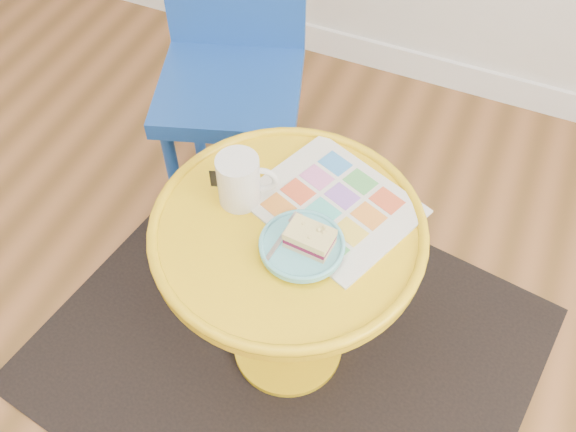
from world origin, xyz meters
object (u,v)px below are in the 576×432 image
at_px(side_table, 288,268).
at_px(newspaper, 333,204).
at_px(plate, 302,246).
at_px(chair, 232,55).
at_px(mug, 240,179).

xyz_separation_m(side_table, newspaper, (0.07, 0.10, 0.17)).
xyz_separation_m(newspaper, plate, (-0.02, -0.14, 0.02)).
bearing_deg(newspaper, plate, -74.34).
xyz_separation_m(chair, mug, (0.28, -0.51, 0.12)).
height_order(chair, mug, chair).
xyz_separation_m(chair, plate, (0.46, -0.59, 0.07)).
bearing_deg(mug, side_table, -33.07).
bearing_deg(newspaper, chair, 159.09).
xyz_separation_m(side_table, mug, (-0.13, 0.03, 0.23)).
bearing_deg(plate, chair, 128.15).
bearing_deg(newspaper, side_table, -103.03).
distance_m(newspaper, mug, 0.22).
height_order(newspaper, mug, mug).
bearing_deg(side_table, newspaper, 54.90).
relative_size(chair, plate, 5.07).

